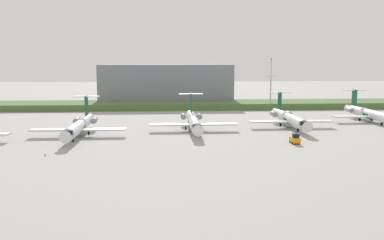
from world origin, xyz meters
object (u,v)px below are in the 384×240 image
(regional_jet_second, at_px, (79,126))
(safety_cone_front_marker, at_px, (45,155))
(antenna_mast, at_px, (271,88))
(regional_jet_fourth, at_px, (289,118))
(baggage_tug, at_px, (295,139))
(regional_jet_third, at_px, (193,121))
(regional_jet_fifth, at_px, (369,113))

(regional_jet_second, height_order, safety_cone_front_marker, regional_jet_second)
(antenna_mast, height_order, safety_cone_front_marker, antenna_mast)
(regional_jet_fourth, distance_m, baggage_tug, 24.29)
(regional_jet_third, bearing_deg, baggage_tug, -42.74)
(safety_cone_front_marker, bearing_deg, regional_jet_fourth, 29.78)
(baggage_tug, height_order, safety_cone_front_marker, baggage_tug)
(regional_jet_third, bearing_deg, regional_jet_second, -166.67)
(safety_cone_front_marker, bearing_deg, antenna_mast, 50.55)
(antenna_mast, relative_size, baggage_tug, 5.95)
(regional_jet_fifth, xyz_separation_m, safety_cone_front_marker, (-84.41, -41.97, -2.26))
(regional_jet_second, relative_size, safety_cone_front_marker, 56.36)
(regional_jet_fifth, relative_size, baggage_tug, 9.69)
(regional_jet_fifth, relative_size, safety_cone_front_marker, 56.36)
(antenna_mast, xyz_separation_m, safety_cone_front_marker, (-62.89, -76.44, -7.70))
(regional_jet_fifth, distance_m, antenna_mast, 41.00)
(regional_jet_second, distance_m, safety_cone_front_marker, 22.52)
(regional_jet_third, distance_m, regional_jet_fourth, 27.09)
(regional_jet_fourth, bearing_deg, regional_jet_fifth, 18.62)
(regional_jet_third, height_order, safety_cone_front_marker, regional_jet_third)
(antenna_mast, bearing_deg, regional_jet_fifth, -58.02)
(regional_jet_fourth, xyz_separation_m, safety_cone_front_marker, (-57.50, -32.90, -2.26))
(regional_jet_fourth, relative_size, regional_jet_fifth, 1.00)
(regional_jet_third, xyz_separation_m, regional_jet_fourth, (26.81, 3.92, 0.00))
(regional_jet_second, bearing_deg, regional_jet_fifth, 13.50)
(regional_jet_second, bearing_deg, baggage_tug, -14.67)
(regional_jet_fifth, xyz_separation_m, antenna_mast, (-21.52, 34.47, 5.44))
(regional_jet_fifth, bearing_deg, regional_jet_second, -166.50)
(regional_jet_fourth, bearing_deg, regional_jet_second, -169.09)
(regional_jet_second, xyz_separation_m, regional_jet_fourth, (55.09, 10.62, 0.00))
(antenna_mast, bearing_deg, safety_cone_front_marker, -129.45)
(regional_jet_fifth, relative_size, antenna_mast, 1.63)
(regional_jet_third, xyz_separation_m, baggage_tug, (21.30, -19.68, -1.53))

